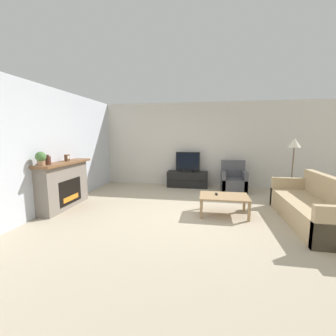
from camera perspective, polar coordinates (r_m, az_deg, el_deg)
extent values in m
plane|color=tan|center=(4.87, 5.34, -11.66)|extent=(24.00, 24.00, 0.00)
cube|color=beige|center=(7.43, 7.26, 5.90)|extent=(12.00, 0.06, 2.70)
cube|color=silver|center=(5.71, -26.95, 4.31)|extent=(0.06, 12.00, 2.70)
cube|color=slate|center=(5.69, -24.94, -4.14)|extent=(0.32, 1.47, 1.02)
cube|color=black|center=(5.63, -23.48, -5.47)|extent=(0.01, 0.81, 0.56)
cube|color=orange|center=(5.66, -23.37, -6.98)|extent=(0.01, 0.56, 0.11)
cube|color=brown|center=(5.59, -25.02, 1.18)|extent=(0.44, 1.59, 0.05)
cylinder|color=#512D23|center=(5.20, -28.16, 1.71)|extent=(0.11, 0.11, 0.17)
sphere|color=#512D23|center=(5.20, -28.23, 2.73)|extent=(0.06, 0.06, 0.06)
cube|color=brown|center=(5.72, -24.26, 2.38)|extent=(0.07, 0.11, 0.15)
cylinder|color=white|center=(5.69, -23.95, 2.49)|extent=(0.00, 0.08, 0.08)
cylinder|color=#936B4C|center=(5.05, -29.51, 1.05)|extent=(0.14, 0.14, 0.10)
sphere|color=#477038|center=(5.04, -29.62, 2.51)|extent=(0.20, 0.20, 0.20)
cube|color=black|center=(7.28, 4.97, -2.83)|extent=(1.28, 0.47, 0.50)
cube|color=black|center=(7.04, 4.81, -3.21)|extent=(1.26, 0.01, 0.01)
cube|color=black|center=(7.23, 5.00, -0.72)|extent=(0.27, 0.18, 0.04)
cube|color=black|center=(7.19, 5.03, 1.74)|extent=(0.76, 0.03, 0.58)
cube|color=black|center=(7.17, 5.02, 1.73)|extent=(0.70, 0.01, 0.53)
cube|color=#4C4C51|center=(6.90, 16.25, -4.22)|extent=(0.70, 0.76, 0.40)
cube|color=#4C4C51|center=(7.12, 16.13, -0.11)|extent=(0.70, 0.14, 0.51)
cube|color=#4C4C51|center=(6.84, 13.79, -3.24)|extent=(0.10, 0.76, 0.63)
cube|color=#4C4C51|center=(6.91, 18.77, -3.33)|extent=(0.10, 0.76, 0.63)
cube|color=#A37F56|center=(4.87, 14.04, -6.98)|extent=(1.00, 0.68, 0.03)
cube|color=#A37F56|center=(4.63, 8.42, -10.29)|extent=(0.05, 0.05, 0.38)
cube|color=#A37F56|center=(4.70, 19.90, -10.42)|extent=(0.05, 0.05, 0.38)
cube|color=#A37F56|center=(5.20, 8.60, -8.19)|extent=(0.05, 0.05, 0.38)
cube|color=#A37F56|center=(5.26, 18.78, -8.34)|extent=(0.05, 0.05, 0.38)
cube|color=black|center=(4.91, 12.20, -6.49)|extent=(0.05, 0.15, 0.02)
cube|color=tan|center=(5.09, 32.46, -9.57)|extent=(0.86, 2.24, 0.42)
cube|color=tan|center=(5.13, 36.48, -4.65)|extent=(0.16, 2.24, 0.47)
cube|color=tan|center=(6.02, 28.69, -5.39)|extent=(0.86, 0.11, 0.68)
cylinder|color=black|center=(6.44, 28.51, -7.57)|extent=(0.30, 0.30, 0.01)
cylinder|color=brown|center=(6.30, 28.94, -1.56)|extent=(0.03, 0.03, 1.35)
cone|color=beige|center=(6.22, 29.46, 5.60)|extent=(0.30, 0.30, 0.22)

